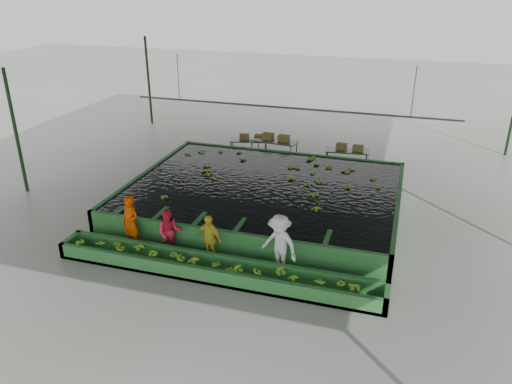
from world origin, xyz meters
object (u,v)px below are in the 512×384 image
(worker_d, at_px, (279,244))
(packing_table_left, at_px, (249,148))
(worker_a, at_px, (131,222))
(packing_table_right, at_px, (346,159))
(box_stack_right, at_px, (350,150))
(flotation_tank, at_px, (264,195))
(box_stack_mid, at_px, (276,140))
(sorting_trough, at_px, (215,269))
(worker_b, at_px, (169,232))
(box_stack_left, at_px, (252,139))
(packing_table_mid, at_px, (274,150))
(worker_c, at_px, (209,238))

(worker_d, xyz_separation_m, packing_table_left, (-4.07, 9.60, -0.52))
(worker_a, height_order, packing_table_right, worker_a)
(worker_a, height_order, box_stack_right, worker_a)
(flotation_tank, height_order, box_stack_mid, box_stack_mid)
(sorting_trough, height_order, worker_a, worker_a)
(flotation_tank, height_order, worker_b, worker_b)
(sorting_trough, distance_m, packing_table_right, 10.37)
(worker_a, relative_size, worker_b, 1.18)
(box_stack_left, distance_m, box_stack_right, 4.77)
(packing_table_mid, bearing_deg, worker_a, -103.06)
(worker_d, distance_m, packing_table_left, 10.44)
(worker_c, xyz_separation_m, packing_table_left, (-1.84, 9.60, -0.36))
(sorting_trough, xyz_separation_m, packing_table_right, (2.46, 10.07, 0.20))
(sorting_trough, relative_size, box_stack_left, 8.60)
(sorting_trough, height_order, box_stack_mid, box_stack_mid)
(flotation_tank, relative_size, packing_table_left, 5.46)
(box_stack_left, bearing_deg, worker_b, -87.76)
(box_stack_right, bearing_deg, flotation_tank, -117.10)
(worker_d, xyz_separation_m, packing_table_right, (0.72, 9.27, -0.49))
(sorting_trough, height_order, packing_table_right, packing_table_right)
(worker_a, height_order, packing_table_left, worker_a)
(box_stack_left, bearing_deg, worker_d, -67.82)
(worker_a, height_order, packing_table_mid, worker_a)
(worker_a, distance_m, worker_d, 4.91)
(packing_table_right, xyz_separation_m, box_stack_left, (-4.66, 0.40, 0.39))
(box_stack_right, bearing_deg, sorting_trough, -104.22)
(worker_c, bearing_deg, worker_a, -163.26)
(sorting_trough, height_order, packing_table_left, packing_table_left)
(worker_c, xyz_separation_m, worker_d, (2.22, 0.00, 0.16))
(packing_table_left, bearing_deg, packing_table_mid, -8.64)
(box_stack_left, bearing_deg, packing_table_right, -4.89)
(packing_table_left, xyz_separation_m, box_stack_mid, (1.40, -0.19, 0.58))
(flotation_tank, distance_m, worker_d, 4.66)
(sorting_trough, height_order, box_stack_right, box_stack_right)
(packing_table_left, bearing_deg, worker_b, -87.01)
(worker_b, distance_m, worker_d, 3.57)
(packing_table_left, xyz_separation_m, box_stack_left, (0.12, 0.07, 0.42))
(box_stack_left, bearing_deg, packing_table_mid, -12.80)
(packing_table_right, height_order, box_stack_mid, box_stack_mid)
(packing_table_left, height_order, box_stack_right, box_stack_right)
(worker_a, bearing_deg, worker_b, 16.88)
(worker_b, height_order, worker_c, worker_c)
(worker_b, relative_size, packing_table_left, 0.84)
(flotation_tank, height_order, worker_d, worker_d)
(worker_d, height_order, packing_table_left, worker_d)
(packing_table_right, bearing_deg, packing_table_mid, 177.94)
(flotation_tank, distance_m, worker_a, 5.36)
(box_stack_mid, bearing_deg, worker_d, -74.19)
(worker_a, distance_m, worker_c, 2.70)
(worker_a, relative_size, packing_table_left, 0.99)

